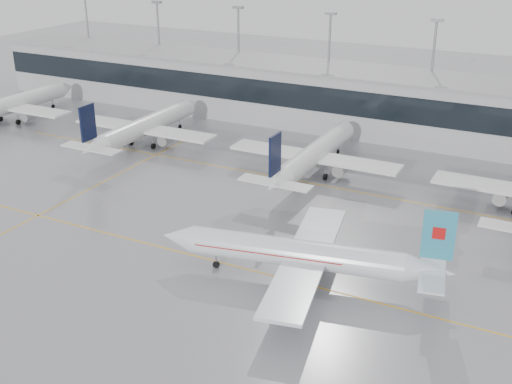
% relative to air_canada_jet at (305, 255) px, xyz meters
% --- Properties ---
extents(ground, '(320.00, 320.00, 0.00)m').
position_rel_air_canada_jet_xyz_m(ground, '(-12.28, -0.71, -3.51)').
color(ground, gray).
rests_on(ground, ground).
extents(taxi_line_main, '(120.00, 0.25, 0.01)m').
position_rel_air_canada_jet_xyz_m(taxi_line_main, '(-12.28, -0.71, -3.50)').
color(taxi_line_main, '#ECA615').
rests_on(taxi_line_main, ground).
extents(taxi_line_north, '(120.00, 0.25, 0.01)m').
position_rel_air_canada_jet_xyz_m(taxi_line_north, '(-12.28, 29.29, -3.50)').
color(taxi_line_north, '#ECA615').
rests_on(taxi_line_north, ground).
extents(taxi_line_cross, '(0.25, 60.00, 0.01)m').
position_rel_air_canada_jet_xyz_m(taxi_line_cross, '(-42.28, 14.29, -3.50)').
color(taxi_line_cross, '#ECA615').
rests_on(taxi_line_cross, ground).
extents(terminal, '(180.00, 15.00, 12.00)m').
position_rel_air_canada_jet_xyz_m(terminal, '(-12.28, 61.29, 2.49)').
color(terminal, '#A1A1A5').
rests_on(terminal, ground).
extents(terminal_glass, '(180.00, 0.20, 5.00)m').
position_rel_air_canada_jet_xyz_m(terminal_glass, '(-12.28, 53.74, 3.99)').
color(terminal_glass, black).
rests_on(terminal_glass, ground).
extents(terminal_roof, '(182.00, 16.00, 0.40)m').
position_rel_air_canada_jet_xyz_m(terminal_roof, '(-12.28, 61.29, 8.69)').
color(terminal_roof, gray).
rests_on(terminal_roof, ground).
extents(light_masts, '(156.40, 1.00, 22.60)m').
position_rel_air_canada_jet_xyz_m(light_masts, '(-12.28, 67.29, 9.84)').
color(light_masts, gray).
rests_on(light_masts, ground).
extents(air_canada_jet, '(35.50, 28.50, 11.09)m').
position_rel_air_canada_jet_xyz_m(air_canada_jet, '(0.00, 0.00, 0.00)').
color(air_canada_jet, silver).
rests_on(air_canada_jet, ground).
extents(parked_jet_a, '(29.64, 36.96, 11.72)m').
position_rel_air_canada_jet_xyz_m(parked_jet_a, '(-82.28, 32.98, 0.21)').
color(parked_jet_a, white).
rests_on(parked_jet_a, ground).
extents(parked_jet_b, '(29.64, 36.96, 11.72)m').
position_rel_air_canada_jet_xyz_m(parked_jet_b, '(-47.28, 32.98, 0.21)').
color(parked_jet_b, white).
rests_on(parked_jet_b, ground).
extents(parked_jet_c, '(29.64, 36.96, 11.72)m').
position_rel_air_canada_jet_xyz_m(parked_jet_c, '(-12.28, 32.98, 0.21)').
color(parked_jet_c, white).
rests_on(parked_jet_c, ground).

